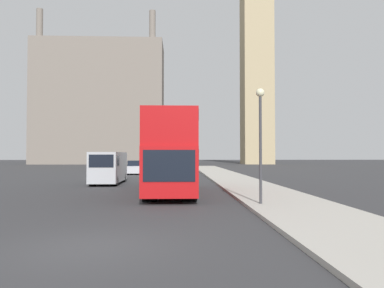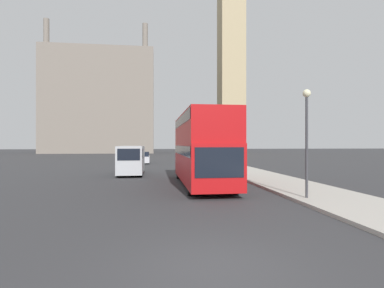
# 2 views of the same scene
# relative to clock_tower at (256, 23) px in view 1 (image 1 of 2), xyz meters

# --- Properties ---
(ground_plane) EXTENTS (300.00, 300.00, 0.00)m
(ground_plane) POSITION_rel_clock_tower_xyz_m (-20.99, -78.72, -33.81)
(ground_plane) COLOR #333335
(sidewalk_strip) EXTENTS (3.99, 120.00, 0.15)m
(sidewalk_strip) POSITION_rel_clock_tower_xyz_m (-13.99, -78.72, -33.73)
(sidewalk_strip) COLOR #ADA89E
(sidewalk_strip) RESTS_ON ground_plane
(clock_tower) EXTENTS (7.47, 7.64, 66.01)m
(clock_tower) POSITION_rel_clock_tower_xyz_m (0.00, 0.00, 0.00)
(clock_tower) COLOR tan
(clock_tower) RESTS_ON ground_plane
(building_block_distant) EXTENTS (30.31, 12.25, 35.63)m
(building_block_distant) POSITION_rel_clock_tower_xyz_m (-37.57, 3.40, -19.16)
(building_block_distant) COLOR slate
(building_block_distant) RESTS_ON ground_plane
(red_double_decker_bus) EXTENTS (2.64, 10.27, 4.40)m
(red_double_decker_bus) POSITION_rel_clock_tower_xyz_m (-19.23, -66.34, -31.36)
(red_double_decker_bus) COLOR #B71114
(red_double_decker_bus) RESTS_ON ground_plane
(white_van) EXTENTS (2.01, 5.75, 2.41)m
(white_van) POSITION_rel_clock_tower_xyz_m (-24.09, -59.22, -32.51)
(white_van) COLOR #B2B7BC
(white_van) RESTS_ON ground_plane
(street_lamp) EXTENTS (0.36, 0.36, 4.91)m
(street_lamp) POSITION_rel_clock_tower_xyz_m (-15.33, -72.05, -30.36)
(street_lamp) COLOR #38383D
(street_lamp) RESTS_ON sidewalk_strip
(parked_sedan) EXTENTS (1.76, 4.50, 1.55)m
(parked_sedan) POSITION_rel_clock_tower_xyz_m (-23.69, -44.53, -33.11)
(parked_sedan) COLOR silver
(parked_sedan) RESTS_ON ground_plane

